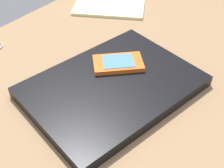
# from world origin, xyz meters

# --- Properties ---
(desk_surface) EXTENTS (1.20, 0.80, 0.03)m
(desk_surface) POSITION_xyz_m (0.00, 0.00, 0.01)
(desk_surface) COLOR #9E7751
(desk_surface) RESTS_ON ground
(laptop_closed) EXTENTS (0.38, 0.31, 0.02)m
(laptop_closed) POSITION_xyz_m (0.00, -0.00, 0.04)
(laptop_closed) COLOR black
(laptop_closed) RESTS_ON desk_surface
(cell_phone_on_laptop) EXTENTS (0.12, 0.12, 0.01)m
(cell_phone_on_laptop) POSITION_xyz_m (-0.05, -0.03, 0.06)
(cell_phone_on_laptop) COLOR orange
(cell_phone_on_laptop) RESTS_ON laptop_closed
(notepad) EXTENTS (0.24, 0.26, 0.01)m
(notepad) POSITION_xyz_m (-0.30, -0.25, 0.03)
(notepad) COLOR #F2EDB2
(notepad) RESTS_ON desk_surface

